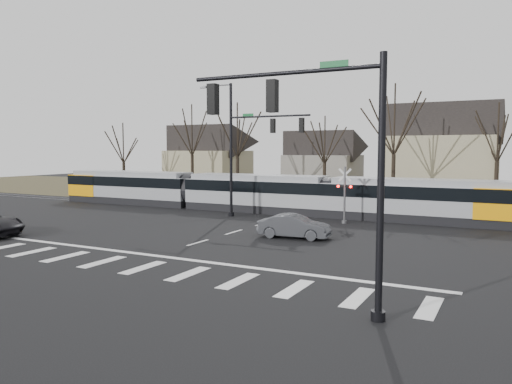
% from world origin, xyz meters
% --- Properties ---
extents(ground, '(140.00, 140.00, 0.00)m').
position_xyz_m(ground, '(0.00, 0.00, 0.00)').
color(ground, black).
extents(grass_verge, '(140.00, 28.00, 0.01)m').
position_xyz_m(grass_verge, '(0.00, 32.00, 0.01)').
color(grass_verge, '#38331E').
rests_on(grass_verge, ground).
extents(crosswalk, '(27.00, 2.60, 0.01)m').
position_xyz_m(crosswalk, '(0.00, -4.00, 0.01)').
color(crosswalk, silver).
rests_on(crosswalk, ground).
extents(stop_line, '(28.00, 0.35, 0.01)m').
position_xyz_m(stop_line, '(0.00, -1.80, 0.01)').
color(stop_line, silver).
rests_on(stop_line, ground).
extents(lane_dashes, '(0.18, 30.00, 0.01)m').
position_xyz_m(lane_dashes, '(0.00, 16.00, 0.01)').
color(lane_dashes, silver).
rests_on(lane_dashes, ground).
extents(rail_pair, '(90.00, 1.52, 0.06)m').
position_xyz_m(rail_pair, '(0.00, 15.80, 0.03)').
color(rail_pair, '#59595E').
rests_on(rail_pair, ground).
extents(tram, '(40.52, 3.01, 3.07)m').
position_xyz_m(tram, '(-3.68, 16.00, 1.67)').
color(tram, gray).
rests_on(tram, ground).
extents(sedan, '(2.35, 4.52, 1.39)m').
position_xyz_m(sedan, '(4.17, 5.83, 0.69)').
color(sedan, '#3E3F43').
rests_on(sedan, ground).
extents(signal_pole_near_right, '(6.72, 0.44, 8.00)m').
position_xyz_m(signal_pole_near_right, '(10.11, -6.00, 5.17)').
color(signal_pole_near_right, black).
rests_on(signal_pole_near_right, ground).
extents(signal_pole_far, '(9.28, 0.44, 10.20)m').
position_xyz_m(signal_pole_far, '(-2.41, 12.50, 5.70)').
color(signal_pole_far, black).
rests_on(signal_pole_far, ground).
extents(rail_crossing_signal, '(1.08, 0.36, 4.00)m').
position_xyz_m(rail_crossing_signal, '(5.00, 12.79, 1.89)').
color(rail_crossing_signal, '#59595B').
rests_on(rail_crossing_signal, ground).
extents(tree_row, '(59.20, 7.20, 10.00)m').
position_xyz_m(tree_row, '(2.00, 26.00, 5.00)').
color(tree_row, black).
rests_on(tree_row, ground).
extents(house_a, '(9.72, 8.64, 8.60)m').
position_xyz_m(house_a, '(-20.00, 34.00, 4.46)').
color(house_a, gray).
rests_on(house_a, ground).
extents(house_b, '(8.64, 7.56, 7.65)m').
position_xyz_m(house_b, '(-5.00, 36.00, 3.97)').
color(house_b, slate).
rests_on(house_b, ground).
extents(house_c, '(10.80, 8.64, 10.10)m').
position_xyz_m(house_c, '(9.00, 33.00, 5.23)').
color(house_c, gray).
rests_on(house_c, ground).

